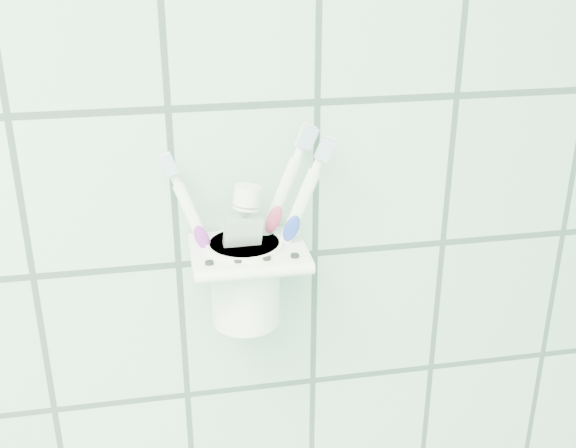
{
  "coord_description": "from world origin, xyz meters",
  "views": [
    {
      "loc": [
        0.57,
        0.52,
        1.59
      ],
      "look_at": [
        0.68,
        1.1,
        1.33
      ],
      "focal_mm": 45.0,
      "sensor_mm": 36.0,
      "label": 1
    }
  ],
  "objects_px": {
    "toothpaste_tube": "(231,246)",
    "cup": "(245,278)",
    "holder_bracket": "(248,253)",
    "toothbrush_orange": "(232,219)",
    "toothbrush_blue": "(252,226)",
    "toothbrush_pink": "(235,236)"
  },
  "relations": [
    {
      "from": "toothbrush_blue",
      "to": "toothpaste_tube",
      "type": "relative_size",
      "value": 1.35
    },
    {
      "from": "toothbrush_pink",
      "to": "toothpaste_tube",
      "type": "xyz_separation_m",
      "value": [
        -0.0,
        0.0,
        -0.01
      ]
    },
    {
      "from": "cup",
      "to": "toothbrush_blue",
      "type": "relative_size",
      "value": 0.46
    },
    {
      "from": "holder_bracket",
      "to": "toothbrush_pink",
      "type": "distance_m",
      "value": 0.03
    },
    {
      "from": "toothbrush_blue",
      "to": "toothbrush_orange",
      "type": "bearing_deg",
      "value": 161.13
    },
    {
      "from": "holder_bracket",
      "to": "toothbrush_pink",
      "type": "xyz_separation_m",
      "value": [
        -0.01,
        -0.0,
        0.02
      ]
    },
    {
      "from": "toothpaste_tube",
      "to": "cup",
      "type": "bearing_deg",
      "value": 28.99
    },
    {
      "from": "toothbrush_orange",
      "to": "holder_bracket",
      "type": "bearing_deg",
      "value": -36.26
    },
    {
      "from": "toothbrush_pink",
      "to": "toothpaste_tube",
      "type": "relative_size",
      "value": 1.24
    },
    {
      "from": "toothbrush_pink",
      "to": "toothbrush_blue",
      "type": "bearing_deg",
      "value": 4.88
    },
    {
      "from": "toothbrush_orange",
      "to": "toothpaste_tube",
      "type": "distance_m",
      "value": 0.03
    },
    {
      "from": "holder_bracket",
      "to": "toothbrush_pink",
      "type": "bearing_deg",
      "value": -159.18
    },
    {
      "from": "toothbrush_orange",
      "to": "toothpaste_tube",
      "type": "bearing_deg",
      "value": -104.49
    },
    {
      "from": "toothpaste_tube",
      "to": "toothbrush_orange",
      "type": "bearing_deg",
      "value": 78.17
    },
    {
      "from": "cup",
      "to": "toothbrush_pink",
      "type": "relative_size",
      "value": 0.5
    },
    {
      "from": "toothbrush_blue",
      "to": "toothpaste_tube",
      "type": "xyz_separation_m",
      "value": [
        -0.02,
        -0.0,
        -0.02
      ]
    },
    {
      "from": "toothbrush_blue",
      "to": "toothpaste_tube",
      "type": "bearing_deg",
      "value": -161.69
    },
    {
      "from": "cup",
      "to": "toothbrush_orange",
      "type": "height_order",
      "value": "toothbrush_orange"
    },
    {
      "from": "holder_bracket",
      "to": "cup",
      "type": "bearing_deg",
      "value": 131.59
    },
    {
      "from": "holder_bracket",
      "to": "toothbrush_orange",
      "type": "relative_size",
      "value": 0.56
    },
    {
      "from": "holder_bracket",
      "to": "toothpaste_tube",
      "type": "distance_m",
      "value": 0.02
    },
    {
      "from": "toothbrush_pink",
      "to": "toothpaste_tube",
      "type": "height_order",
      "value": "toothbrush_pink"
    }
  ]
}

